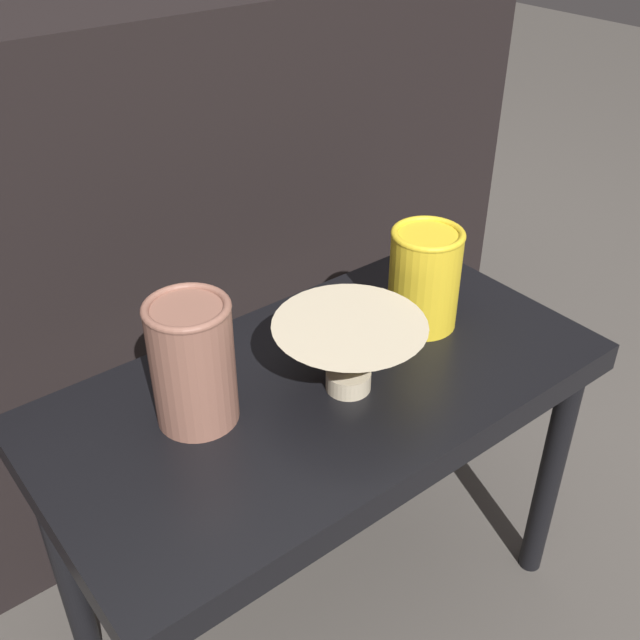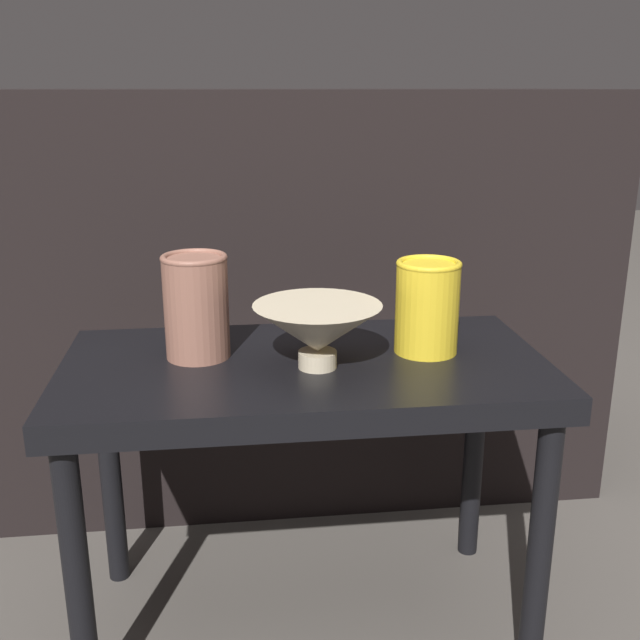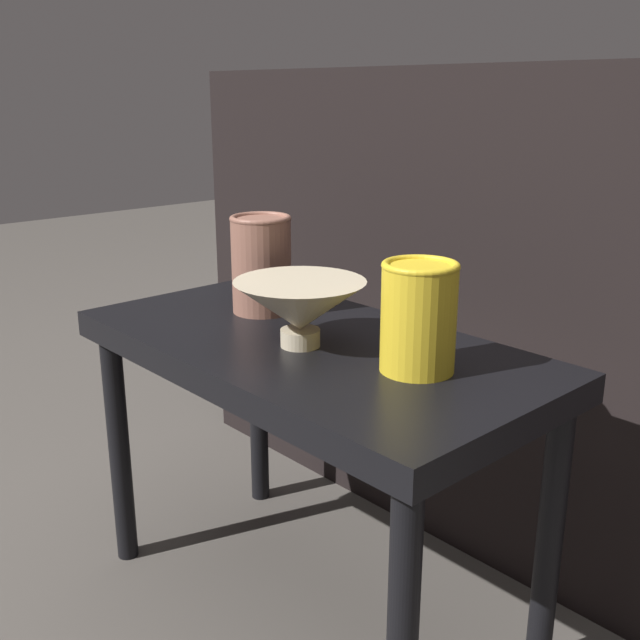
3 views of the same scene
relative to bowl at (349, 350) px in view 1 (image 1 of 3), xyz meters
The scene contains 6 objects.
ground_plane 0.52m from the bowl, 116.50° to the left, with size 8.00×8.00×0.00m, color #4C4742.
table 0.12m from the bowl, 116.50° to the left, with size 0.72×0.37×0.46m.
couch_backdrop 0.59m from the bowl, 91.49° to the left, with size 1.33×0.50×0.84m.
bowl is the anchor object (origin of this frame).
vase_textured_left 0.19m from the bowl, 158.41° to the left, with size 0.10×0.10×0.16m.
vase_colorful_right 0.18m from the bowl, 15.59° to the left, with size 0.10×0.10×0.14m.
Camera 1 is at (-0.46, -0.58, 1.04)m, focal length 42.00 mm.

